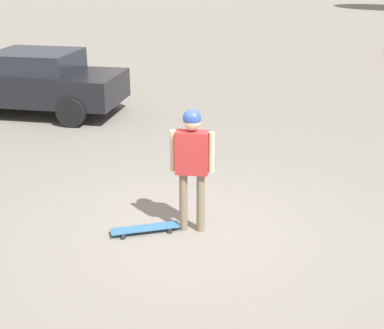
{
  "coord_description": "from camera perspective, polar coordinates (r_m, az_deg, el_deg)",
  "views": [
    {
      "loc": [
        -6.57,
        -0.42,
        3.53
      ],
      "look_at": [
        0.0,
        0.0,
        0.97
      ],
      "focal_mm": 50.0,
      "sensor_mm": 36.0,
      "label": 1
    }
  ],
  "objects": [
    {
      "name": "car_parked_near",
      "position": [
        13.41,
        -16.44,
        8.5
      ],
      "size": [
        2.44,
        4.41,
        1.5
      ],
      "rotation": [
        0.0,
        0.0,
        1.44
      ],
      "color": "black",
      "rests_on": "ground_plane"
    },
    {
      "name": "person",
      "position": [
        7.02,
        0.0,
        1.03
      ],
      "size": [
        0.24,
        0.59,
        1.73
      ],
      "rotation": [
        0.0,
        0.0,
        -1.63
      ],
      "color": "#7A6B56",
      "rests_on": "ground_plane"
    },
    {
      "name": "skateboard",
      "position": [
        7.4,
        -5.0,
        -6.8
      ],
      "size": [
        0.49,
        0.96,
        0.07
      ],
      "rotation": [
        0.0,
        0.0,
        1.89
      ],
      "color": "#336693",
      "rests_on": "ground_plane"
    },
    {
      "name": "ground_plane",
      "position": [
        7.47,
        0.0,
        -6.96
      ],
      "size": [
        220.0,
        220.0,
        0.0
      ],
      "primitive_type": "plane",
      "color": "gray"
    }
  ]
}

